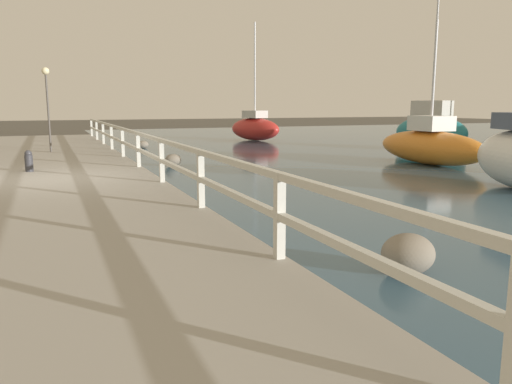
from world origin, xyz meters
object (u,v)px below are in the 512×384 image
sailboat_teal (431,129)px  sailboat_orange (430,145)px  dock_lamp (47,90)px  sailboat_red (255,128)px  mooring_bollard (29,161)px

sailboat_teal → sailboat_orange: size_ratio=1.50×
dock_lamp → sailboat_teal: 15.82m
dock_lamp → sailboat_orange: (11.55, -6.21, -1.84)m
dock_lamp → sailboat_red: sailboat_red is taller
sailboat_teal → sailboat_red: 9.69m
sailboat_teal → dock_lamp: bearing=157.3°
mooring_bollard → sailboat_red: size_ratio=0.08×
sailboat_orange → dock_lamp: bearing=152.2°
dock_lamp → sailboat_red: (10.64, 6.66, -1.76)m
sailboat_red → sailboat_orange: bearing=-107.7°
sailboat_red → mooring_bollard: bearing=-154.2°
sailboat_red → sailboat_orange: 12.91m
mooring_bollard → sailboat_red: (11.19, 12.27, 0.14)m
mooring_bollard → sailboat_orange: 12.13m
sailboat_red → sailboat_orange: size_ratio=1.33×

